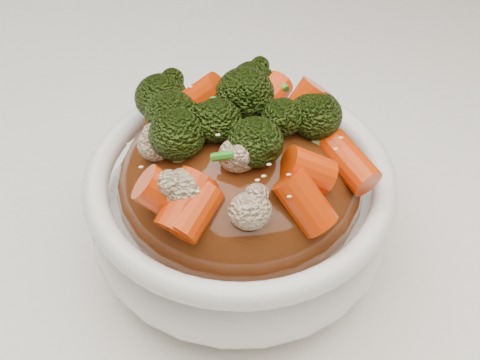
{
  "coord_description": "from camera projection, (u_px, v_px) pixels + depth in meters",
  "views": [
    {
      "loc": [
        0.01,
        -0.36,
        1.14
      ],
      "look_at": [
        0.06,
        -0.04,
        0.82
      ],
      "focal_mm": 55.0,
      "sensor_mm": 36.0,
      "label": 1
    }
  ],
  "objects": [
    {
      "name": "tablecloth",
      "position": [
        154.0,
        230.0,
        0.54
      ],
      "size": [
        1.2,
        0.8,
        0.04
      ],
      "primitive_type": "cube",
      "color": "white",
      "rests_on": "dining_table"
    },
    {
      "name": "bowl",
      "position": [
        240.0,
        211.0,
        0.47
      ],
      "size": [
        0.21,
        0.21,
        0.08
      ],
      "primitive_type": null,
      "rotation": [
        0.0,
        0.0,
        0.08
      ],
      "color": "white",
      "rests_on": "tablecloth"
    },
    {
      "name": "cauliflower",
      "position": [
        240.0,
        118.0,
        0.42
      ],
      "size": [
        0.16,
        0.16,
        0.03
      ],
      "primitive_type": null,
      "rotation": [
        0.0,
        0.0,
        0.08
      ],
      "color": "beige",
      "rests_on": "sauce_base"
    },
    {
      "name": "sauce_base",
      "position": [
        240.0,
        183.0,
        0.45
      ],
      "size": [
        0.16,
        0.16,
        0.08
      ],
      "primitive_type": "ellipsoid",
      "rotation": [
        0.0,
        0.0,
        0.08
      ],
      "color": "#51240E",
      "rests_on": "bowl"
    },
    {
      "name": "scallions",
      "position": [
        240.0,
        113.0,
        0.41
      ],
      "size": [
        0.12,
        0.12,
        0.02
      ],
      "primitive_type": null,
      "rotation": [
        0.0,
        0.0,
        0.08
      ],
      "color": "#2E881F",
      "rests_on": "sauce_base"
    },
    {
      "name": "broccoli",
      "position": [
        240.0,
        116.0,
        0.42
      ],
      "size": [
        0.16,
        0.16,
        0.04
      ],
      "primitive_type": null,
      "rotation": [
        0.0,
        0.0,
        0.08
      ],
      "color": "black",
      "rests_on": "sauce_base"
    },
    {
      "name": "sesame_seeds",
      "position": [
        240.0,
        113.0,
        0.41
      ],
      "size": [
        0.15,
        0.15,
        0.01
      ],
      "primitive_type": null,
      "rotation": [
        0.0,
        0.0,
        0.08
      ],
      "color": "beige",
      "rests_on": "sauce_base"
    },
    {
      "name": "carrots",
      "position": [
        240.0,
        115.0,
        0.41
      ],
      "size": [
        0.16,
        0.16,
        0.04
      ],
      "primitive_type": null,
      "rotation": [
        0.0,
        0.0,
        0.08
      ],
      "color": "red",
      "rests_on": "sauce_base"
    }
  ]
}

